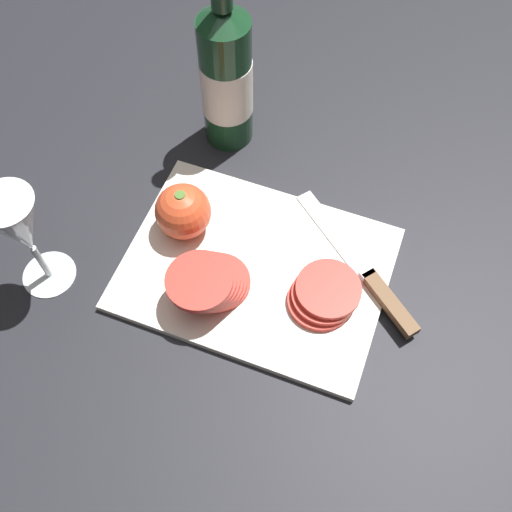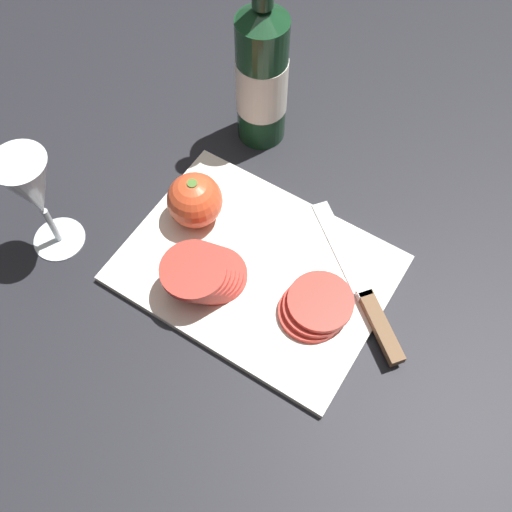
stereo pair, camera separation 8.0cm
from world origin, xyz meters
name	(u,v)px [view 2 (the right image)]	position (x,y,z in m)	size (l,w,h in m)	color
ground_plane	(265,248)	(0.00, 0.00, 0.00)	(3.00, 3.00, 0.00)	black
cutting_board	(256,269)	(0.01, -0.04, 0.01)	(0.36, 0.27, 0.01)	silver
wine_bottle	(262,75)	(-0.12, 0.18, 0.12)	(0.08, 0.08, 0.34)	#14381E
wine_glass	(33,191)	(-0.26, -0.15, 0.12)	(0.07, 0.07, 0.18)	silver
whole_tomato	(195,200)	(-0.11, -0.01, 0.05)	(0.08, 0.08, 0.08)	#DB4C28
knife	(371,308)	(0.17, -0.01, 0.02)	(0.22, 0.18, 0.01)	silver
tomato_slice_stack_near	(205,273)	(-0.04, -0.10, 0.04)	(0.10, 0.12, 0.06)	red
tomato_slice_stack_far	(316,307)	(0.11, -0.05, 0.03)	(0.09, 0.10, 0.03)	red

